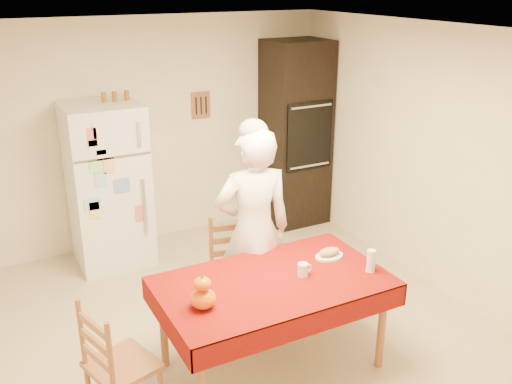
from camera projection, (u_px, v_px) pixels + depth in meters
floor at (247, 333)px, 4.89m from camera, size 4.50×4.50×0.00m
room_shell at (245, 152)px, 4.32m from camera, size 4.02×4.52×2.51m
refrigerator at (108, 186)px, 5.87m from camera, size 0.75×0.74×1.70m
oven_cabinet at (296, 134)px, 6.80m from camera, size 0.70×0.62×2.20m
dining_table at (273, 289)px, 4.24m from camera, size 1.70×1.00×0.76m
chair_far at (234, 267)px, 4.94m from camera, size 0.50×0.49×0.95m
chair_left at (113, 363)px, 3.72m from camera, size 0.50×0.52×0.95m
seated_woman at (254, 231)px, 4.73m from camera, size 0.72×0.54×1.78m
coffee_mug at (303, 270)px, 4.27m from camera, size 0.08×0.08×0.10m
pumpkin_lower at (203, 299)px, 3.85m from camera, size 0.18×0.18×0.13m
pumpkin_upper at (202, 284)px, 3.81m from camera, size 0.12×0.12×0.09m
wine_glass at (371, 261)px, 4.32m from camera, size 0.07×0.07×0.18m
bread_plate at (329, 256)px, 4.56m from camera, size 0.24×0.24×0.02m
bread_loaf at (329, 252)px, 4.55m from camera, size 0.18×0.10×0.06m
spice_jar_left at (104, 97)px, 5.61m from camera, size 0.05×0.05×0.10m
spice_jar_mid at (114, 96)px, 5.66m from camera, size 0.05×0.05×0.10m
spice_jar_right at (127, 95)px, 5.71m from camera, size 0.05×0.05×0.10m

